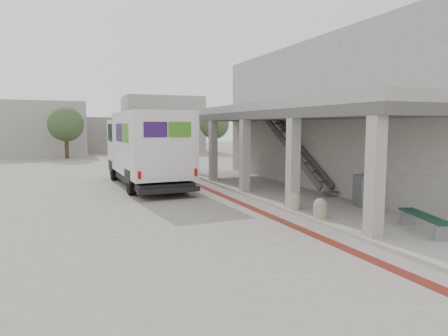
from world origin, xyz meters
name	(u,v)px	position (x,y,z in m)	size (l,w,h in m)	color
ground	(245,220)	(0.00, 0.00, 0.00)	(120.00, 120.00, 0.00)	slate
bike_lane_stripe	(246,206)	(1.00, 2.00, 0.01)	(0.35, 40.00, 0.01)	#571911
sidewalk	(344,208)	(4.00, 0.00, 0.06)	(4.40, 28.00, 0.12)	gray
transit_building	(333,119)	(6.83, 4.50, 3.40)	(7.60, 17.00, 7.00)	gray
distant_backdrop	(86,129)	(-2.84, 35.89, 2.70)	(28.00, 10.00, 6.50)	gray
tree_left	(66,124)	(-5.00, 28.00, 3.18)	(3.20, 3.20, 4.80)	#38281C
tree_mid	(138,124)	(2.00, 30.00, 3.18)	(3.20, 3.20, 4.80)	#38281C
tree_right	(214,124)	(10.00, 29.00, 3.18)	(3.20, 3.20, 4.80)	#38281C
fedex_truck	(146,147)	(-1.53, 8.46, 1.97)	(2.93, 8.75, 3.70)	black
bench	(424,220)	(3.74, -3.69, 0.47)	(1.08, 2.09, 0.48)	gray
bollard_near	(295,200)	(2.10, 0.33, 0.43)	(0.42, 0.42, 0.62)	tan
bollard_far	(320,208)	(2.10, -1.17, 0.44)	(0.43, 0.43, 0.64)	gray
utility_cabinet	(363,191)	(4.72, -0.15, 0.69)	(0.51, 0.69, 1.14)	slate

